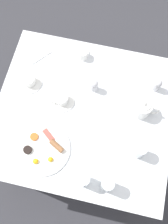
{
  "coord_description": "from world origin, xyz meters",
  "views": [
    {
      "loc": [
        -0.48,
        -0.11,
        2.15
      ],
      "look_at": [
        0.0,
        0.0,
        0.73
      ],
      "focal_mm": 42.0,
      "sensor_mm": 36.0,
      "label": 1
    }
  ],
  "objects_px": {
    "breakfast_plate": "(43,149)",
    "pepper_grinder": "(157,85)",
    "teapot_near": "(142,108)",
    "wine_glass_spare": "(139,151)",
    "knife_by_plate": "(116,72)",
    "teacup_with_saucer_left": "(62,99)",
    "water_glass_tall": "(107,185)",
    "teacup_with_saucer_right": "(29,81)",
    "water_glass_short": "(84,180)",
    "salt_grinder": "(94,85)",
    "spoon_for_tea": "(71,73)",
    "fork_by_plate": "(110,147)",
    "napkin_folded": "(37,52)",
    "creamer_jug": "(83,54)"
  },
  "relations": [
    {
      "from": "creamer_jug",
      "to": "water_glass_tall",
      "type": "bearing_deg",
      "value": -158.07
    },
    {
      "from": "teacup_with_saucer_left",
      "to": "water_glass_tall",
      "type": "distance_m",
      "value": 0.55
    },
    {
      "from": "breakfast_plate",
      "to": "wine_glass_spare",
      "type": "bearing_deg",
      "value": -79.33
    },
    {
      "from": "water_glass_tall",
      "to": "pepper_grinder",
      "type": "distance_m",
      "value": 0.65
    },
    {
      "from": "spoon_for_tea",
      "to": "fork_by_plate",
      "type": "bearing_deg",
      "value": -141.1
    },
    {
      "from": "breakfast_plate",
      "to": "teacup_with_saucer_right",
      "type": "height_order",
      "value": "teacup_with_saucer_right"
    },
    {
      "from": "spoon_for_tea",
      "to": "teapot_near",
      "type": "bearing_deg",
      "value": -108.29
    },
    {
      "from": "water_glass_tall",
      "to": "spoon_for_tea",
      "type": "xyz_separation_m",
      "value": [
        0.61,
        0.34,
        -0.07
      ]
    },
    {
      "from": "water_glass_tall",
      "to": "pepper_grinder",
      "type": "height_order",
      "value": "water_glass_tall"
    },
    {
      "from": "knife_by_plate",
      "to": "breakfast_plate",
      "type": "bearing_deg",
      "value": 151.53
    },
    {
      "from": "teapot_near",
      "to": "water_glass_short",
      "type": "relative_size",
      "value": 1.49
    },
    {
      "from": "teapot_near",
      "to": "salt_grinder",
      "type": "height_order",
      "value": "teapot_near"
    },
    {
      "from": "teacup_with_saucer_right",
      "to": "pepper_grinder",
      "type": "bearing_deg",
      "value": -80.0
    },
    {
      "from": "breakfast_plate",
      "to": "pepper_grinder",
      "type": "bearing_deg",
      "value": -47.73
    },
    {
      "from": "salt_grinder",
      "to": "spoon_for_tea",
      "type": "height_order",
      "value": "salt_grinder"
    },
    {
      "from": "water_glass_tall",
      "to": "creamer_jug",
      "type": "bearing_deg",
      "value": 21.93
    },
    {
      "from": "breakfast_plate",
      "to": "spoon_for_tea",
      "type": "xyz_separation_m",
      "value": [
        0.49,
        -0.04,
        -0.01
      ]
    },
    {
      "from": "teapot_near",
      "to": "fork_by_plate",
      "type": "distance_m",
      "value": 0.29
    },
    {
      "from": "water_glass_tall",
      "to": "water_glass_short",
      "type": "xyz_separation_m",
      "value": [
        -0.0,
        0.12,
        -0.0
      ]
    },
    {
      "from": "salt_grinder",
      "to": "water_glass_tall",
      "type": "bearing_deg",
      "value": -161.31
    },
    {
      "from": "teapot_near",
      "to": "water_glass_short",
      "type": "height_order",
      "value": "same"
    },
    {
      "from": "teapot_near",
      "to": "water_glass_tall",
      "type": "xyz_separation_m",
      "value": [
        -0.46,
        0.11,
        0.01
      ]
    },
    {
      "from": "water_glass_tall",
      "to": "salt_grinder",
      "type": "relative_size",
      "value": 1.4
    },
    {
      "from": "teapot_near",
      "to": "teacup_with_saucer_left",
      "type": "xyz_separation_m",
      "value": [
        -0.04,
        0.46,
        -0.03
      ]
    },
    {
      "from": "teacup_with_saucer_left",
      "to": "water_glass_tall",
      "type": "relative_size",
      "value": 1.09
    },
    {
      "from": "water_glass_tall",
      "to": "napkin_folded",
      "type": "height_order",
      "value": "water_glass_tall"
    },
    {
      "from": "teapot_near",
      "to": "water_glass_tall",
      "type": "relative_size",
      "value": 1.44
    },
    {
      "from": "pepper_grinder",
      "to": "water_glass_short",
      "type": "bearing_deg",
      "value": 154.43
    },
    {
      "from": "teacup_with_saucer_right",
      "to": "water_glass_tall",
      "type": "height_order",
      "value": "water_glass_tall"
    },
    {
      "from": "spoon_for_tea",
      "to": "wine_glass_spare",
      "type": "bearing_deg",
      "value": -129.77
    },
    {
      "from": "knife_by_plate",
      "to": "fork_by_plate",
      "type": "bearing_deg",
      "value": -173.51
    },
    {
      "from": "teacup_with_saucer_right",
      "to": "water_glass_tall",
      "type": "relative_size",
      "value": 1.09
    },
    {
      "from": "wine_glass_spare",
      "to": "napkin_folded",
      "type": "bearing_deg",
      "value": 55.77
    },
    {
      "from": "water_glass_short",
      "to": "spoon_for_tea",
      "type": "bearing_deg",
      "value": 19.98
    },
    {
      "from": "teapot_near",
      "to": "wine_glass_spare",
      "type": "bearing_deg",
      "value": 96.47
    },
    {
      "from": "teapot_near",
      "to": "water_glass_tall",
      "type": "distance_m",
      "value": 0.47
    },
    {
      "from": "teacup_with_saucer_left",
      "to": "salt_grinder",
      "type": "height_order",
      "value": "salt_grinder"
    },
    {
      "from": "teacup_with_saucer_left",
      "to": "teacup_with_saucer_right",
      "type": "distance_m",
      "value": 0.23
    },
    {
      "from": "wine_glass_spare",
      "to": "spoon_for_tea",
      "type": "relative_size",
      "value": 0.91
    },
    {
      "from": "teapot_near",
      "to": "fork_by_plate",
      "type": "bearing_deg",
      "value": 63.11
    },
    {
      "from": "wine_glass_spare",
      "to": "salt_grinder",
      "type": "distance_m",
      "value": 0.45
    },
    {
      "from": "teacup_with_saucer_left",
      "to": "napkin_folded",
      "type": "bearing_deg",
      "value": 39.99
    },
    {
      "from": "water_glass_short",
      "to": "napkin_folded",
      "type": "height_order",
      "value": "water_glass_short"
    },
    {
      "from": "water_glass_tall",
      "to": "napkin_folded",
      "type": "xyz_separation_m",
      "value": [
        0.7,
        0.59,
        -0.07
      ]
    },
    {
      "from": "wine_glass_spare",
      "to": "spoon_for_tea",
      "type": "height_order",
      "value": "wine_glass_spare"
    },
    {
      "from": "knife_by_plate",
      "to": "wine_glass_spare",
      "type": "bearing_deg",
      "value": -155.89
    },
    {
      "from": "teacup_with_saucer_left",
      "to": "spoon_for_tea",
      "type": "distance_m",
      "value": 0.19
    },
    {
      "from": "water_glass_tall",
      "to": "fork_by_plate",
      "type": "xyz_separation_m",
      "value": [
        0.21,
        0.02,
        -0.07
      ]
    },
    {
      "from": "breakfast_plate",
      "to": "pepper_grinder",
      "type": "xyz_separation_m",
      "value": [
        0.51,
        -0.56,
        0.04
      ]
    },
    {
      "from": "water_glass_tall",
      "to": "teacup_with_saucer_left",
      "type": "bearing_deg",
      "value": 39.95
    }
  ]
}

